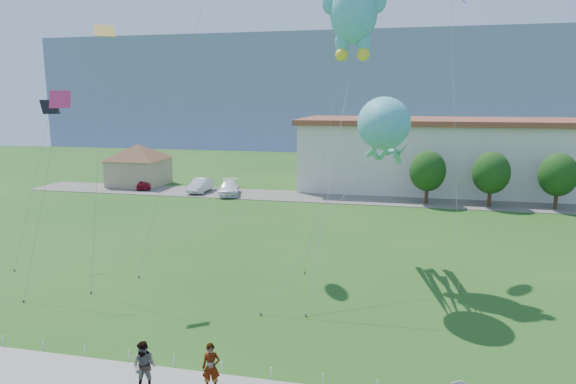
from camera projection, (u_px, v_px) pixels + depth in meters
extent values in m
plane|color=#1E4D15|center=(210.00, 355.00, 21.50)|extent=(160.00, 160.00, 0.00)
cube|color=#59544C|center=(329.00, 198.00, 55.06)|extent=(70.00, 6.00, 0.06)
cube|color=slate|center=(377.00, 90.00, 134.32)|extent=(160.00, 50.00, 25.00)
cube|color=tan|center=(139.00, 172.00, 62.87)|extent=(6.00, 6.00, 3.20)
pyramid|color=brown|center=(138.00, 152.00, 62.42)|extent=(9.20, 9.20, 1.80)
cube|color=beige|center=(572.00, 159.00, 57.35)|extent=(60.00, 14.00, 7.60)
cube|color=brown|center=(576.00, 123.00, 56.61)|extent=(61.00, 15.00, 0.60)
cylinder|color=white|center=(3.00, 341.00, 22.16)|extent=(0.05, 0.05, 0.50)
cylinder|color=white|center=(43.00, 346.00, 21.73)|extent=(0.05, 0.05, 0.50)
cylinder|color=white|center=(85.00, 351.00, 21.29)|extent=(0.05, 0.05, 0.50)
cylinder|color=white|center=(129.00, 356.00, 20.86)|extent=(0.05, 0.05, 0.50)
cylinder|color=white|center=(174.00, 362.00, 20.42)|extent=(0.05, 0.05, 0.50)
cylinder|color=white|center=(222.00, 367.00, 19.99)|extent=(0.05, 0.05, 0.50)
cylinder|color=white|center=(271.00, 373.00, 19.55)|extent=(0.05, 0.05, 0.50)
cylinder|color=white|center=(323.00, 380.00, 19.12)|extent=(0.05, 0.05, 0.50)
cylinder|color=#3F2B19|center=(426.00, 193.00, 51.73)|extent=(0.36, 0.36, 2.20)
ellipsoid|color=#14380F|center=(428.00, 171.00, 51.31)|extent=(3.60, 3.60, 4.14)
cylinder|color=#3F2B19|center=(489.00, 196.00, 50.43)|extent=(0.36, 0.36, 2.20)
ellipsoid|color=#14380F|center=(491.00, 173.00, 50.01)|extent=(3.60, 3.60, 4.14)
cylinder|color=#3F2B19|center=(556.00, 198.00, 49.12)|extent=(0.36, 0.36, 2.20)
ellipsoid|color=#14380F|center=(558.00, 175.00, 48.70)|extent=(3.60, 3.60, 4.14)
imported|color=gray|center=(211.00, 367.00, 18.54)|extent=(0.74, 0.57, 1.80)
imported|color=gray|center=(144.00, 366.00, 18.58)|extent=(0.94, 0.75, 1.85)
imported|color=#A31429|center=(145.00, 183.00, 60.43)|extent=(2.69, 4.23, 1.34)
imported|color=silver|center=(201.00, 185.00, 58.12)|extent=(1.63, 4.67, 1.54)
imported|color=white|center=(229.00, 188.00, 56.54)|extent=(3.53, 5.59, 1.51)
ellipsoid|color=teal|center=(384.00, 123.00, 26.80)|extent=(2.77, 3.60, 2.77)
sphere|color=white|center=(373.00, 118.00, 25.81)|extent=(0.44, 0.44, 0.44)
sphere|color=white|center=(393.00, 119.00, 25.60)|extent=(0.44, 0.44, 0.44)
cylinder|color=slate|center=(261.00, 314.00, 25.34)|extent=(0.10, 0.10, 0.16)
cylinder|color=gray|center=(322.00, 225.00, 25.66)|extent=(5.54, 3.54, 8.34)
ellipsoid|color=teal|center=(354.00, 13.00, 31.49)|extent=(2.93, 2.49, 3.66)
ellipsoid|color=teal|center=(330.00, 3.00, 31.69)|extent=(1.01, 0.72, 1.42)
ellipsoid|color=teal|center=(378.00, 1.00, 31.05)|extent=(1.01, 0.72, 1.42)
ellipsoid|color=teal|center=(342.00, 42.00, 31.94)|extent=(0.90, 0.79, 1.46)
ellipsoid|color=teal|center=(364.00, 42.00, 31.65)|extent=(0.90, 0.79, 1.46)
sphere|color=yellow|center=(342.00, 55.00, 31.87)|extent=(0.79, 0.79, 0.79)
sphere|color=yellow|center=(363.00, 55.00, 31.58)|extent=(0.79, 0.79, 0.79)
cylinder|color=slate|center=(306.00, 315.00, 25.20)|extent=(0.10, 0.10, 0.16)
cylinder|color=gray|center=(332.00, 171.00, 28.58)|extent=(1.06, 9.77, 12.85)
cylinder|color=slate|center=(305.00, 272.00, 31.39)|extent=(0.10, 0.10, 0.16)
cylinder|color=gray|center=(333.00, 110.00, 32.99)|extent=(2.16, 7.55, 19.40)
cylinder|color=slate|center=(459.00, 291.00, 28.39)|extent=(0.10, 0.10, 0.16)
cylinder|color=gray|center=(455.00, 128.00, 30.90)|extent=(0.73, 8.39, 17.25)
cube|color=black|center=(50.00, 107.00, 34.15)|extent=(1.29, 1.29, 0.86)
cylinder|color=slate|center=(14.00, 270.00, 31.80)|extent=(0.10, 0.10, 0.16)
cylinder|color=gray|center=(33.00, 186.00, 32.99)|extent=(0.17, 4.38, 9.66)
cube|color=#E13261|center=(60.00, 99.00, 28.44)|extent=(1.29, 1.29, 0.86)
cylinder|color=slate|center=(24.00, 301.00, 26.99)|extent=(0.10, 0.10, 0.16)
cylinder|color=gray|center=(42.00, 198.00, 27.73)|extent=(0.51, 3.63, 10.17)
cube|color=gold|center=(104.00, 31.00, 28.54)|extent=(1.29, 1.29, 0.86)
cylinder|color=slate|center=(91.00, 292.00, 28.18)|extent=(0.10, 0.10, 0.16)
cylinder|color=gray|center=(98.00, 162.00, 28.37)|extent=(0.10, 3.07, 13.93)
cylinder|color=slate|center=(139.00, 277.00, 30.63)|extent=(0.10, 0.10, 0.16)
cylinder|color=gray|center=(176.00, 116.00, 32.37)|extent=(2.08, 7.68, 18.57)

